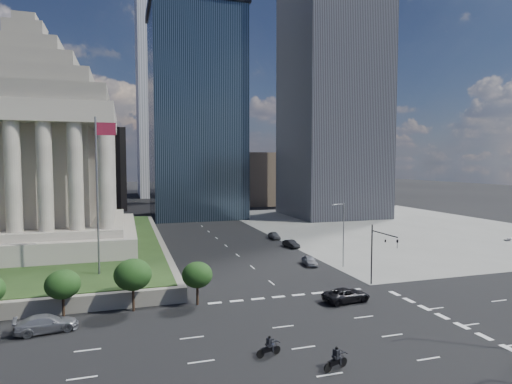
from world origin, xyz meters
name	(u,v)px	position (x,y,z in m)	size (l,w,h in m)	color
ground	(188,215)	(0.00, 100.00, 0.00)	(500.00, 500.00, 0.00)	black
sidewalk_ne	(390,226)	(46.00, 60.00, 0.01)	(68.00, 90.00, 0.03)	slate
war_memorial	(29,132)	(-34.00, 48.00, 21.40)	(34.00, 34.00, 39.00)	gray
flagpole	(99,187)	(-21.83, 24.00, 13.11)	(2.52, 0.24, 20.00)	slate
midrise_glass	(196,116)	(2.00, 95.00, 30.00)	(26.00, 26.00, 60.00)	black
skyscraper_tall	(177,3)	(8.00, 185.00, 95.00)	(40.00, 40.00, 190.00)	gray
highrise_ne	(333,50)	(42.00, 85.00, 50.00)	(26.00, 28.00, 100.00)	black
building_filler_ne	(257,178)	(32.00, 130.00, 10.00)	(20.00, 30.00, 20.00)	brown
building_filler_nw	(91,169)	(-30.00, 130.00, 14.00)	(24.00, 30.00, 28.00)	brown
traffic_signal_ne	(380,248)	(12.50, 13.70, 5.25)	(0.30, 5.74, 8.00)	black
street_lamp_north	(343,231)	(13.33, 25.00, 5.66)	(2.13, 0.22, 10.00)	slate
pickup_truck	(346,295)	(5.74, 10.00, 0.78)	(2.60, 5.65, 1.57)	black
suv_grey	(47,323)	(-26.05, 10.45, 0.82)	(2.30, 5.67, 1.64)	slate
parked_sedan_near	(310,261)	(9.00, 27.55, 0.75)	(1.77, 4.41, 1.50)	#92949B
parked_sedan_mid	(291,244)	(11.50, 41.63, 0.70)	(4.28, 1.49, 1.41)	black
parked_sedan_far	(274,235)	(11.50, 51.20, 0.76)	(1.79, 4.45, 1.52)	#4F5055
motorcycle_lead	(336,358)	(-3.17, -4.36, 0.91)	(2.43, 0.66, 1.81)	black
motorcycle_trail	(269,346)	(-7.44, -0.63, 0.86)	(2.31, 0.63, 1.72)	black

